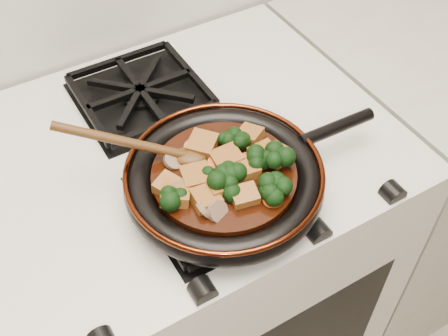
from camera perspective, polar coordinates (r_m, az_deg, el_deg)
stove at (r=1.35m, az=-3.72°, el=-11.11°), size 0.76×0.60×0.90m
burner_grate_front at (r=0.89m, az=-0.94°, el=-2.52°), size 0.23×0.23×0.03m
burner_grate_back at (r=1.07m, az=-8.45°, el=7.50°), size 0.23×0.23×0.03m
skillet at (r=0.87m, az=0.14°, el=-1.09°), size 0.44×0.31×0.05m
braising_sauce at (r=0.87m, az=0.00°, el=-0.93°), size 0.23×0.23×0.02m
tofu_cube_0 at (r=0.89m, az=-2.18°, el=2.35°), size 0.06×0.06×0.03m
tofu_cube_1 at (r=0.87m, az=0.31°, el=0.88°), size 0.05×0.05×0.03m
tofu_cube_2 at (r=0.84m, az=-2.81°, el=-1.04°), size 0.05×0.05×0.02m
tofu_cube_3 at (r=0.88m, az=4.11°, el=1.36°), size 0.04×0.04×0.03m
tofu_cube_4 at (r=0.84m, az=-5.62°, el=-1.90°), size 0.05×0.05×0.03m
tofu_cube_5 at (r=0.82m, az=-1.86°, el=-3.18°), size 0.04×0.04×0.03m
tofu_cube_6 at (r=0.83m, az=-4.92°, el=-2.63°), size 0.06×0.06×0.03m
tofu_cube_7 at (r=0.86m, az=1.99°, el=-0.10°), size 0.05×0.05×0.02m
tofu_cube_8 at (r=0.88m, az=5.38°, el=1.22°), size 0.05×0.04×0.02m
tofu_cube_9 at (r=0.82m, az=2.09°, el=-2.88°), size 0.05×0.04×0.03m
tofu_cube_10 at (r=0.91m, az=2.64°, el=3.30°), size 0.05×0.05×0.03m
tofu_cube_11 at (r=0.83m, az=-0.48°, el=-2.03°), size 0.04×0.04×0.03m
broccoli_floret_0 at (r=0.83m, az=0.81°, el=-1.74°), size 0.09×0.08×0.07m
broccoli_floret_1 at (r=0.85m, az=0.63°, el=-0.61°), size 0.09×0.09×0.06m
broccoli_floret_2 at (r=0.82m, az=-5.19°, el=-2.95°), size 0.07×0.07×0.05m
broccoli_floret_3 at (r=0.83m, az=5.24°, el=-2.28°), size 0.08×0.09×0.06m
broccoli_floret_4 at (r=0.84m, az=-0.76°, el=-0.97°), size 0.09×0.08×0.06m
broccoli_floret_5 at (r=0.89m, az=1.06°, el=2.65°), size 0.08×0.07×0.06m
broccoli_floret_6 at (r=0.87m, az=3.21°, el=0.89°), size 0.08×0.09×0.07m
broccoli_floret_7 at (r=0.83m, az=4.99°, el=-2.45°), size 0.08×0.08×0.06m
broccoli_floret_8 at (r=0.87m, az=5.50°, el=1.00°), size 0.09×0.09×0.07m
carrot_coin_0 at (r=0.87m, az=-0.72°, el=0.52°), size 0.03×0.03×0.02m
carrot_coin_1 at (r=0.89m, az=-3.22°, el=2.06°), size 0.03×0.03×0.02m
carrot_coin_2 at (r=0.85m, az=0.30°, el=-0.67°), size 0.03×0.03×0.01m
carrot_coin_3 at (r=0.83m, az=4.98°, el=-3.08°), size 0.04×0.03×0.02m
carrot_coin_4 at (r=0.84m, az=-2.20°, el=-1.47°), size 0.03×0.03×0.02m
mushroom_slice_0 at (r=0.83m, az=-4.52°, el=-2.61°), size 0.04×0.03×0.03m
mushroom_slice_1 at (r=0.87m, az=-5.11°, el=0.82°), size 0.04×0.04×0.02m
mushroom_slice_2 at (r=0.81m, az=-1.95°, el=-4.18°), size 0.03×0.03×0.03m
mushroom_slice_3 at (r=0.85m, az=5.27°, el=-1.22°), size 0.04×0.05×0.03m
mushroom_slice_4 at (r=0.81m, az=-0.64°, el=-4.43°), size 0.04×0.04×0.03m
wooden_spoon at (r=0.87m, az=-7.12°, el=2.00°), size 0.13×0.09×0.21m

